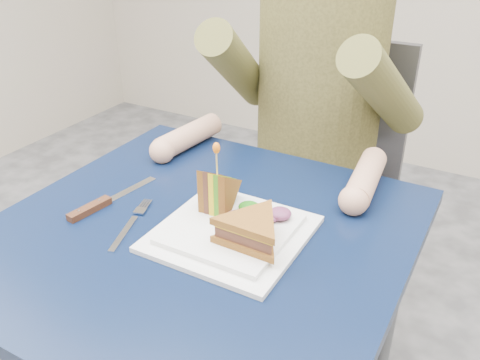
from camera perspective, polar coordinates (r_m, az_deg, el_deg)
The scene contains 12 objects.
table at distance 1.00m, azimuth -4.47°, elevation -9.24°, with size 0.75×0.75×0.73m.
chair at distance 1.59m, azimuth 9.34°, elevation 0.99°, with size 0.42×0.40×0.93m.
diner at distance 1.35m, azimuth 8.85°, elevation 13.22°, with size 0.54×0.59×0.74m.
plate at distance 0.93m, azimuth -0.97°, elevation -5.83°, with size 0.26×0.26×0.02m.
sandwich_flat at distance 0.87m, azimuth 1.33°, elevation -5.67°, with size 0.15×0.15×0.05m.
sandwich_upright at distance 0.96m, azimuth -2.55°, elevation -1.36°, with size 0.08×0.13×0.13m.
fork at distance 0.98m, azimuth -12.28°, elevation -4.96°, with size 0.07×0.18×0.01m.
knife at distance 1.05m, azimuth -15.68°, elevation -2.72°, with size 0.05×0.22×0.02m.
toothpick at distance 0.93m, azimuth -2.63°, elevation 2.05°, with size 0.00×0.00×0.06m, color tan.
toothpick_frill at distance 0.92m, azimuth -2.67°, elevation 3.61°, with size 0.01×0.01×0.02m, color orange.
lettuce_spill at distance 0.92m, azimuth -0.40°, elevation -4.53°, with size 0.15×0.13×0.02m, color #337A14, non-canonical shape.
onion_ring at distance 0.91m, azimuth -0.01°, elevation -4.58°, with size 0.04×0.04×0.01m, color #9E4C7A.
Camera 1 is at (0.45, -0.65, 1.26)m, focal length 38.00 mm.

